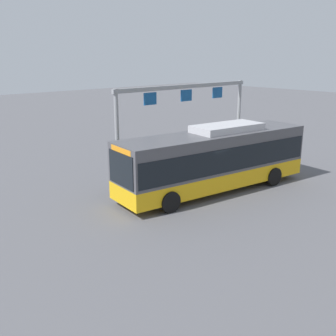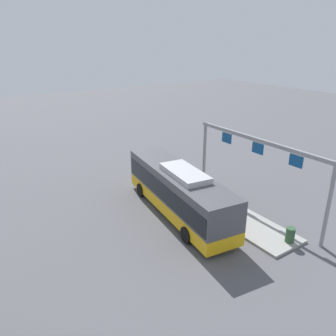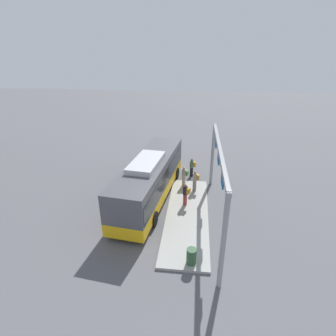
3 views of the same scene
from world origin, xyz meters
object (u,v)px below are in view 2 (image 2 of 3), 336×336
object	(u,v)px
person_boarding	(178,173)
person_waiting_far	(217,195)
bus_main	(178,189)
trash_bin	(290,235)
person_waiting_mid	(204,182)
person_waiting_near	(189,182)

from	to	relation	value
person_boarding	person_waiting_far	distance (m)	5.10
bus_main	trash_bin	world-z (taller)	bus_main
bus_main	person_waiting_far	distance (m)	2.92
person_boarding	person_waiting_mid	bearing A→B (deg)	106.57
person_waiting_near	bus_main	bearing A→B (deg)	55.88
person_waiting_mid	person_boarding	bearing A→B (deg)	-80.60
person_boarding	person_waiting_near	bearing A→B (deg)	85.68
person_boarding	trash_bin	distance (m)	10.72
person_boarding	bus_main	bearing A→B (deg)	64.64
person_boarding	person_waiting_near	size ratio (longest dim) A/B	1.00
bus_main	person_waiting_near	bearing A→B (deg)	-43.57
person_waiting_far	person_boarding	bearing A→B (deg)	-63.79
bus_main	trash_bin	xyz separation A→B (m)	(-6.57, -3.25, -1.20)
bus_main	person_boarding	bearing A→B (deg)	-28.50
person_boarding	person_waiting_near	distance (m)	2.26
bus_main	person_waiting_near	size ratio (longest dim) A/B	6.71
person_waiting_near	trash_bin	world-z (taller)	person_waiting_near
bus_main	person_waiting_mid	world-z (taller)	bus_main
person_waiting_near	trash_bin	bearing A→B (deg)	112.23
person_boarding	person_waiting_mid	distance (m)	2.92
person_waiting_mid	bus_main	bearing A→B (deg)	23.95
person_boarding	trash_bin	world-z (taller)	person_boarding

